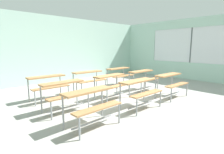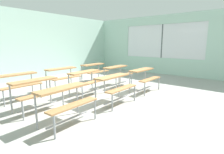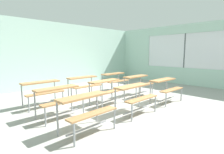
{
  "view_description": "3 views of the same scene",
  "coord_description": "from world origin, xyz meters",
  "views": [
    {
      "loc": [
        -3.8,
        -3.3,
        1.6
      ],
      "look_at": [
        -0.22,
        0.59,
        0.7
      ],
      "focal_mm": 28.0,
      "sensor_mm": 36.0,
      "label": 1
    },
    {
      "loc": [
        -3.8,
        -3.3,
        1.6
      ],
      "look_at": [
        0.71,
        0.36,
        0.47
      ],
      "focal_mm": 28.0,
      "sensor_mm": 36.0,
      "label": 2
    },
    {
      "loc": [
        -3.8,
        -3.3,
        1.6
      ],
      "look_at": [
        0.57,
        1.19,
        0.73
      ],
      "focal_mm": 28.0,
      "sensor_mm": 36.0,
      "label": 3
    }
  ],
  "objects": [
    {
      "name": "ground",
      "position": [
        0.0,
        0.0,
        -0.03
      ],
      "size": [
        10.0,
        9.0,
        0.05
      ],
      "primitive_type": "cube",
      "color": "#9E9E99"
    },
    {
      "name": "wall_back",
      "position": [
        0.0,
        4.5,
        1.5
      ],
      "size": [
        10.0,
        0.12,
        3.0
      ],
      "primitive_type": "cube",
      "color": "silver",
      "rests_on": "ground"
    },
    {
      "name": "wall_right",
      "position": [
        5.0,
        -0.13,
        1.45
      ],
      "size": [
        0.12,
        9.0,
        3.0
      ],
      "color": "silver",
      "rests_on": "ground"
    },
    {
      "name": "desk_bench_r0c0",
      "position": [
        -1.82,
        -0.53,
        0.56
      ],
      "size": [
        1.12,
        0.62,
        0.74
      ],
      "rotation": [
        0.0,
        0.0,
        0.03
      ],
      "color": "#A87547",
      "rests_on": "ground"
    },
    {
      "name": "desk_bench_r0c1",
      "position": [
        -0.23,
        -0.52,
        0.56
      ],
      "size": [
        1.1,
        0.59,
        0.74
      ],
      "rotation": [
        0.0,
        0.0,
        -0.0
      ],
      "color": "#A87547",
      "rests_on": "ground"
    },
    {
      "name": "desk_bench_r0c2",
      "position": [
        1.33,
        -0.53,
        0.56
      ],
      "size": [
        1.11,
        0.6,
        0.74
      ],
      "rotation": [
        0.0,
        0.0,
        -0.01
      ],
      "color": "#A87547",
      "rests_on": "ground"
    },
    {
      "name": "desk_bench_r1c0",
      "position": [
        -1.81,
        0.62,
        0.56
      ],
      "size": [
        1.11,
        0.6,
        0.74
      ],
      "rotation": [
        0.0,
        0.0,
        0.01
      ],
      "color": "#A87547",
      "rests_on": "ground"
    },
    {
      "name": "desk_bench_r1c1",
      "position": [
        -0.19,
        0.63,
        0.56
      ],
      "size": [
        1.13,
        0.64,
        0.74
      ],
      "rotation": [
        0.0,
        0.0,
        0.05
      ],
      "color": "#A87547",
      "rests_on": "ground"
    },
    {
      "name": "desk_bench_r1c2",
      "position": [
        1.36,
        0.61,
        0.56
      ],
      "size": [
        1.1,
        0.59,
        0.74
      ],
      "rotation": [
        0.0,
        0.0,
        0.0
      ],
      "color": "#A87547",
      "rests_on": "ground"
    },
    {
      "name": "desk_bench_r2c0",
      "position": [
        -1.73,
        1.8,
        0.56
      ],
      "size": [
        1.11,
        0.61,
        0.74
      ],
      "rotation": [
        0.0,
        0.0,
        -0.02
      ],
      "color": "#A87547",
      "rests_on": "ground"
    },
    {
      "name": "desk_bench_r2c1",
      "position": [
        -0.23,
        1.8,
        0.56
      ],
      "size": [
        1.12,
        0.63,
        0.74
      ],
      "rotation": [
        0.0,
        0.0,
        -0.04
      ],
      "color": "#A87547",
      "rests_on": "ground"
    },
    {
      "name": "desk_bench_r2c2",
      "position": [
        1.34,
        1.8,
        0.56
      ],
      "size": [
        1.1,
        0.6,
        0.74
      ],
      "rotation": [
        0.0,
        0.0,
        0.01
      ],
      "color": "#A87547",
      "rests_on": "ground"
    }
  ]
}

